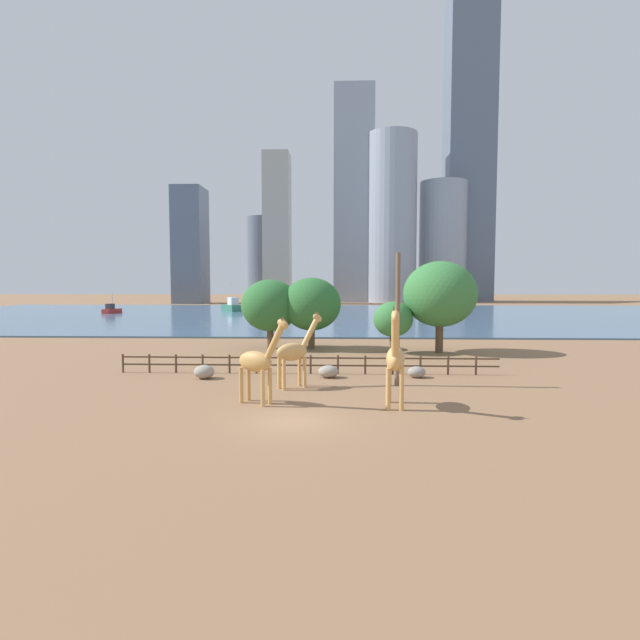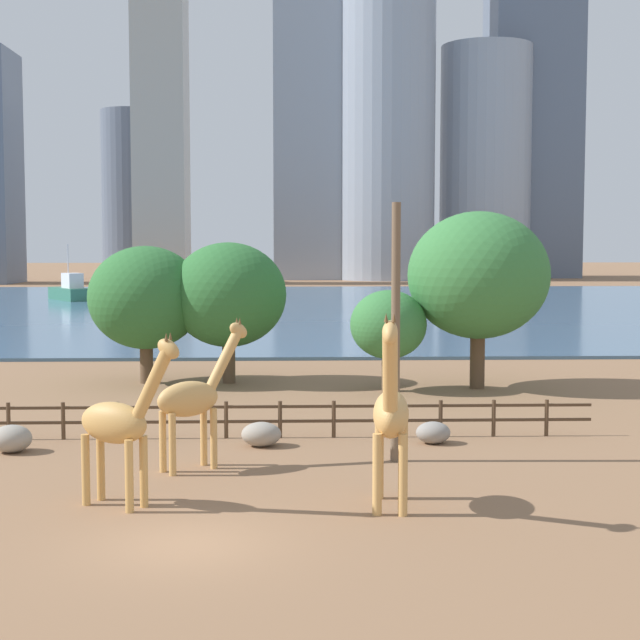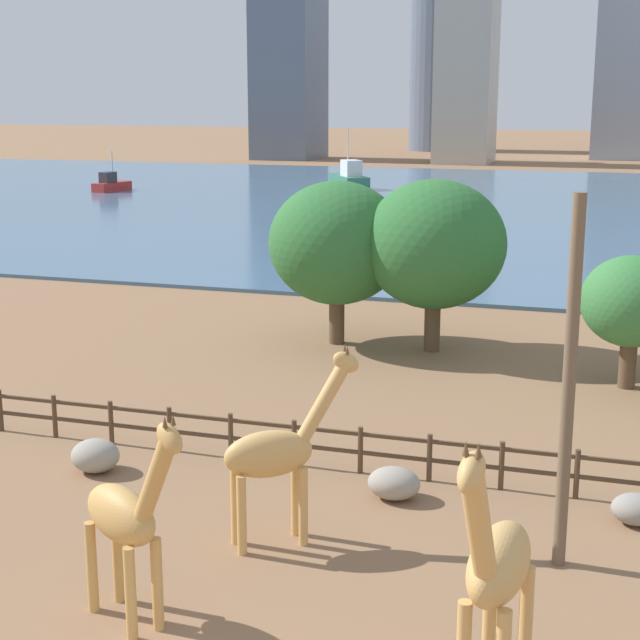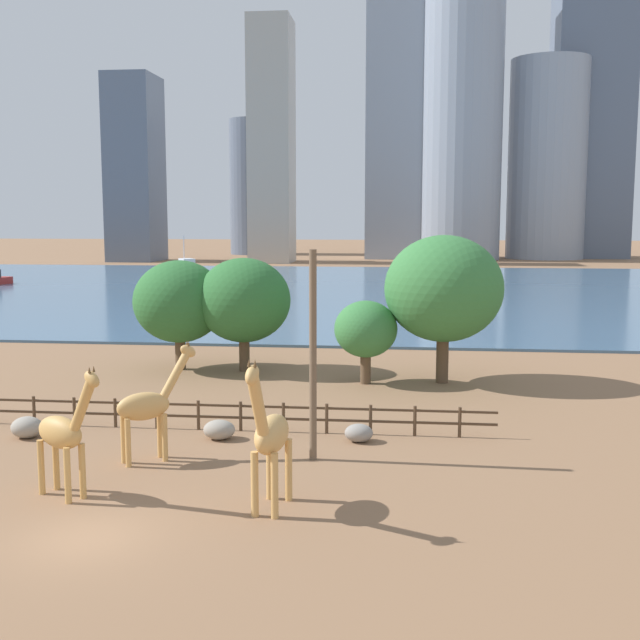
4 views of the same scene
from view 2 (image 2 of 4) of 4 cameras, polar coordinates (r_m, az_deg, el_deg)
ground_plane at (r=102.13m, az=-3.25°, el=0.78°), size 400.00×400.00×0.00m
harbor_water at (r=99.13m, az=-3.29°, el=0.72°), size 180.00×86.00×0.20m
giraffe_tall at (r=25.88m, az=-11.59°, el=-5.89°), size 3.07×2.15×4.63m
giraffe_companion at (r=25.19m, az=4.14°, el=-5.53°), size 1.20×3.54×5.19m
giraffe_young at (r=29.74m, az=-7.37°, el=-4.53°), size 2.94×2.39×4.53m
utility_pole at (r=30.44m, az=4.42°, el=-0.76°), size 0.28×0.28×8.07m
boulder_near_fence at (r=33.74m, az=6.60°, el=-6.53°), size 1.18×1.00×0.75m
boulder_by_pole at (r=33.68m, az=-17.52°, el=-6.60°), size 1.33×1.20×0.90m
boulder_small at (r=33.12m, az=-3.44°, el=-6.65°), size 1.34×1.10×0.82m
enclosure_fence at (r=34.52m, az=-6.36°, el=-5.63°), size 26.12×0.14×1.30m
tree_left_large at (r=47.83m, az=-10.11°, el=1.28°), size 5.52×5.52×6.64m
tree_center_broad at (r=47.36m, az=-5.36°, el=1.46°), size 5.60×5.60×6.81m
tree_right_tall at (r=45.97m, az=9.20°, el=2.57°), size 6.57×6.57×8.25m
tree_left_small at (r=44.73m, az=4.00°, el=-0.30°), size 3.50×3.50×4.65m
boat_sailboat at (r=113.31m, az=-14.32°, el=1.66°), size 5.90×7.16×6.24m
skyline_tower_needle at (r=179.20m, az=-0.46°, el=14.18°), size 13.68×14.64×73.05m
skyline_block_central at (r=181.51m, az=9.59°, el=8.99°), size 16.32×16.32×41.56m
skyline_tower_glass at (r=192.21m, az=-10.79°, el=7.22°), size 12.13×12.13×31.51m
skyline_block_left at (r=159.29m, az=-9.23°, el=10.52°), size 8.09×10.02×46.63m
skyline_tower_short at (r=174.22m, az=3.90°, el=11.70°), size 16.85×16.85×56.51m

